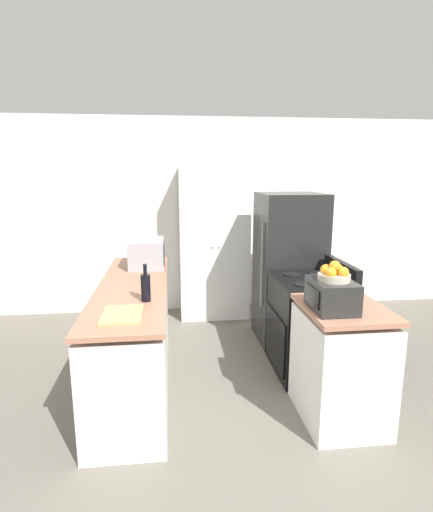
{
  "coord_description": "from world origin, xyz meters",
  "views": [
    {
      "loc": [
        -0.46,
        -2.22,
        1.89
      ],
      "look_at": [
        0.0,
        1.74,
        1.05
      ],
      "focal_mm": 28.0,
      "sensor_mm": 36.0,
      "label": 1
    }
  ],
  "objects": [
    {
      "name": "ground_plane",
      "position": [
        0.0,
        0.0,
        0.0
      ],
      "size": [
        14.0,
        14.0,
        0.0
      ],
      "primitive_type": "plane",
      "color": "#666056"
    },
    {
      "name": "wall_back",
      "position": [
        0.0,
        3.2,
        1.3
      ],
      "size": [
        7.0,
        0.06,
        2.6
      ],
      "color": "silver",
      "rests_on": "ground_plane"
    },
    {
      "name": "counter_left",
      "position": [
        -0.81,
        1.25,
        0.44
      ],
      "size": [
        0.6,
        2.31,
        0.91
      ],
      "color": "silver",
      "rests_on": "ground_plane"
    },
    {
      "name": "counter_right",
      "position": [
        0.81,
        0.47,
        0.44
      ],
      "size": [
        0.6,
        0.74,
        0.91
      ],
      "color": "silver",
      "rests_on": "ground_plane"
    },
    {
      "name": "pantry_cabinet",
      "position": [
        0.1,
        2.89,
        0.98
      ],
      "size": [
        0.88,
        0.54,
        1.96
      ],
      "color": "white",
      "rests_on": "ground_plane"
    },
    {
      "name": "stove",
      "position": [
        0.83,
        1.23,
        0.47
      ],
      "size": [
        0.66,
        0.75,
        1.07
      ],
      "color": "black",
      "rests_on": "ground_plane"
    },
    {
      "name": "refrigerator",
      "position": [
        0.85,
        2.01,
        0.83
      ],
      "size": [
        0.7,
        0.73,
        1.67
      ],
      "color": "black",
      "rests_on": "ground_plane"
    },
    {
      "name": "microwave",
      "position": [
        -0.71,
        1.97,
        1.05
      ],
      "size": [
        0.36,
        0.54,
        0.28
      ],
      "color": "#939399",
      "rests_on": "counter_left"
    },
    {
      "name": "wine_bottle",
      "position": [
        -0.66,
        0.77,
        1.03
      ],
      "size": [
        0.07,
        0.07,
        0.29
      ],
      "color": "black",
      "rests_on": "counter_left"
    },
    {
      "name": "toaster_oven",
      "position": [
        0.68,
        0.41,
        1.02
      ],
      "size": [
        0.29,
        0.37,
        0.22
      ],
      "color": "black",
      "rests_on": "counter_right"
    },
    {
      "name": "fruit_bowl",
      "position": [
        0.68,
        0.4,
        1.19
      ],
      "size": [
        0.23,
        0.23,
        0.15
      ],
      "color": "#B2A893",
      "rests_on": "toaster_oven"
    },
    {
      "name": "cutting_board",
      "position": [
        -0.81,
        0.46,
        0.92
      ],
      "size": [
        0.27,
        0.37,
        0.02
      ],
      "color": "tan",
      "rests_on": "counter_left"
    }
  ]
}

